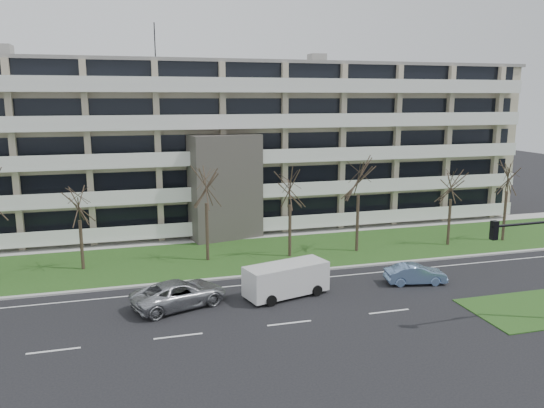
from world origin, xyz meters
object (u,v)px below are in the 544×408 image
object	(u,v)px
white_van	(287,277)
traffic_signal	(541,254)
blue_sedan	(415,274)
silver_pickup	(180,294)

from	to	relation	value
white_van	traffic_signal	xyz separation A→B (m)	(11.73, -7.59, 2.72)
blue_sedan	white_van	distance (m)	8.81
silver_pickup	blue_sedan	size ratio (longest dim) A/B	1.41
white_van	blue_sedan	bearing A→B (deg)	-16.15
silver_pickup	traffic_signal	world-z (taller)	traffic_signal
blue_sedan	white_van	bearing A→B (deg)	99.12
white_van	traffic_signal	size ratio (longest dim) A/B	0.91
silver_pickup	blue_sedan	xyz separation A→B (m)	(15.38, -0.24, -0.12)
blue_sedan	white_van	world-z (taller)	white_van
blue_sedan	traffic_signal	xyz separation A→B (m)	(2.94, -7.39, 3.29)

